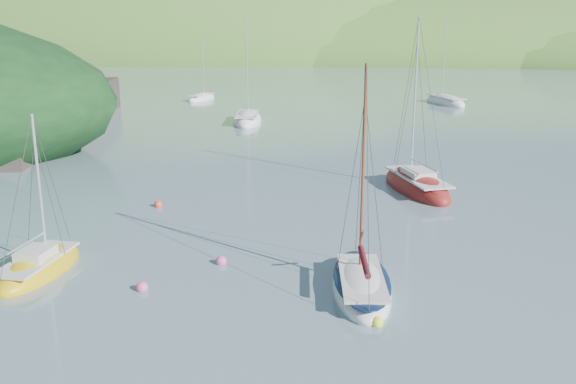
# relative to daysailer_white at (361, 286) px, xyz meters

# --- Properties ---
(ground) EXTENTS (700.00, 700.00, 0.00)m
(ground) POSITION_rel_daysailer_white_xyz_m (-2.77, -1.39, -0.22)
(ground) COLOR slate
(ground) RESTS_ON ground
(shoreline_hills) EXTENTS (690.00, 135.00, 56.00)m
(shoreline_hills) POSITION_rel_daysailer_white_xyz_m (-12.43, 171.03, -0.22)
(shoreline_hills) COLOR #3B5F24
(shoreline_hills) RESTS_ON ground
(daysailer_white) EXTENTS (2.90, 6.38, 9.50)m
(daysailer_white) POSITION_rel_daysailer_white_xyz_m (0.00, 0.00, 0.00)
(daysailer_white) COLOR white
(daysailer_white) RESTS_ON ground
(sloop_red) EXTENTS (5.22, 8.20, 11.48)m
(sloop_red) POSITION_rel_daysailer_white_xyz_m (3.20, 15.78, 0.00)
(sloop_red) COLOR maroon
(sloop_red) RESTS_ON ground
(sailboat_yellow) EXTENTS (2.55, 5.66, 7.33)m
(sailboat_yellow) POSITION_rel_daysailer_white_xyz_m (-13.66, 0.24, -0.04)
(sailboat_yellow) COLOR gold
(sailboat_yellow) RESTS_ON ground
(distant_sloop_a) EXTENTS (3.75, 8.31, 11.46)m
(distant_sloop_a) POSITION_rel_daysailer_white_xyz_m (-12.23, 40.54, -0.03)
(distant_sloop_a) COLOR white
(distant_sloop_a) RESTS_ON ground
(distant_sloop_b) EXTENTS (5.70, 8.18, 11.05)m
(distant_sloop_b) POSITION_rel_daysailer_white_xyz_m (9.52, 57.78, -0.03)
(distant_sloop_b) COLOR white
(distant_sloop_b) RESTS_ON ground
(distant_sloop_c) EXTENTS (3.52, 6.18, 8.35)m
(distant_sloop_c) POSITION_rel_daysailer_white_xyz_m (-21.52, 57.68, -0.06)
(distant_sloop_c) COLOR white
(distant_sloop_c) RESTS_ON ground
(mooring_buoys) EXTENTS (24.14, 13.63, 0.50)m
(mooring_buoys) POSITION_rel_daysailer_white_xyz_m (-2.60, 3.66, -0.10)
(mooring_buoys) COLOR #EEFF29
(mooring_buoys) RESTS_ON ground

